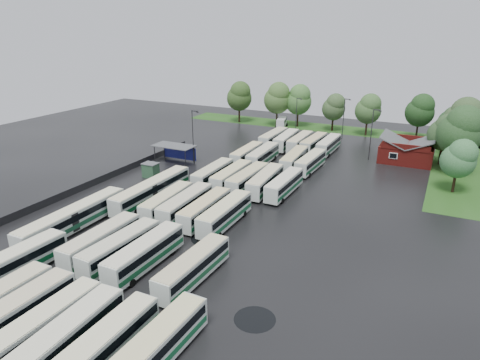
% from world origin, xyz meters
% --- Properties ---
extents(ground, '(160.00, 160.00, 0.00)m').
position_xyz_m(ground, '(0.00, 0.00, 0.00)').
color(ground, black).
rests_on(ground, ground).
extents(brick_building, '(10.07, 8.60, 5.39)m').
position_xyz_m(brick_building, '(24.00, 42.77, 1.87)').
color(brick_building, maroon).
rests_on(brick_building, ground).
extents(wash_shed, '(8.20, 4.20, 3.58)m').
position_xyz_m(wash_shed, '(-17.20, 22.02, 2.99)').
color(wash_shed, '#2D2D30').
rests_on(wash_shed, ground).
extents(utility_hut, '(2.70, 2.20, 2.62)m').
position_xyz_m(utility_hut, '(-16.20, 12.60, 1.32)').
color(utility_hut, '#284D31').
rests_on(utility_hut, ground).
extents(grass_strip_north, '(80.00, 10.00, 0.01)m').
position_xyz_m(grass_strip_north, '(2.00, 64.80, 0.01)').
color(grass_strip_north, '#225016').
rests_on(grass_strip_north, ground).
extents(grass_strip_east, '(10.00, 50.00, 0.01)m').
position_xyz_m(grass_strip_east, '(34.00, 42.80, 0.01)').
color(grass_strip_east, '#225016').
rests_on(grass_strip_east, ground).
extents(west_fence, '(0.10, 50.00, 1.20)m').
position_xyz_m(west_fence, '(-22.20, 8.00, 0.60)').
color(west_fence, '#2D2D30').
rests_on(west_fence, ground).
extents(bus_r0c1, '(2.60, 11.60, 3.22)m').
position_xyz_m(bus_r0c1, '(-1.36, -26.23, 1.77)').
color(bus_r0c1, silver).
rests_on(bus_r0c1, ground).
extents(bus_r0c2, '(2.48, 11.14, 3.10)m').
position_xyz_m(bus_r0c2, '(2.09, -25.91, 1.70)').
color(bus_r0c2, silver).
rests_on(bus_r0c2, ground).
extents(bus_r0c3, '(2.87, 11.58, 3.20)m').
position_xyz_m(bus_r0c3, '(5.04, -26.30, 1.76)').
color(bus_r0c3, silver).
rests_on(bus_r0c3, ground).
extents(bus_r0c4, '(2.44, 11.35, 3.16)m').
position_xyz_m(bus_r0c4, '(8.45, -25.78, 1.74)').
color(bus_r0c4, silver).
rests_on(bus_r0c4, ground).
extents(bus_r1c0, '(2.45, 11.50, 3.20)m').
position_xyz_m(bus_r1c0, '(-4.33, -12.44, 1.76)').
color(bus_r1c0, silver).
rests_on(bus_r1c0, ground).
extents(bus_r1c1, '(2.96, 11.48, 3.17)m').
position_xyz_m(bus_r1c1, '(-1.22, -12.64, 1.74)').
color(bus_r1c1, silver).
rests_on(bus_r1c1, ground).
extents(bus_r1c2, '(2.62, 11.65, 3.23)m').
position_xyz_m(bus_r1c2, '(2.20, -12.55, 1.78)').
color(bus_r1c2, silver).
rests_on(bus_r1c2, ground).
extents(bus_r1c4, '(2.76, 11.34, 3.14)m').
position_xyz_m(bus_r1c4, '(8.54, -12.62, 1.73)').
color(bus_r1c4, silver).
rests_on(bus_r1c4, ground).
extents(bus_r2c0, '(2.93, 11.27, 3.11)m').
position_xyz_m(bus_r2c0, '(-4.33, 0.93, 1.71)').
color(bus_r2c0, silver).
rests_on(bus_r2c0, ground).
extents(bus_r2c1, '(2.77, 11.68, 3.23)m').
position_xyz_m(bus_r2c1, '(-1.36, 1.23, 1.78)').
color(bus_r2c1, silver).
rests_on(bus_r2c1, ground).
extents(bus_r2c2, '(2.51, 11.28, 3.13)m').
position_xyz_m(bus_r2c2, '(1.95, 1.09, 1.72)').
color(bus_r2c2, silver).
rests_on(bus_r2c2, ground).
extents(bus_r2c3, '(2.49, 11.64, 3.24)m').
position_xyz_m(bus_r2c3, '(5.20, 0.87, 1.78)').
color(bus_r2c3, silver).
rests_on(bus_r2c3, ground).
extents(bus_r3c0, '(2.48, 11.20, 3.11)m').
position_xyz_m(bus_r3c0, '(-4.53, 14.74, 1.71)').
color(bus_r3c0, silver).
rests_on(bus_r3c0, ground).
extents(bus_r3c1, '(2.44, 11.39, 3.17)m').
position_xyz_m(bus_r3c1, '(-1.01, 14.94, 1.74)').
color(bus_r3c1, silver).
rests_on(bus_r3c1, ground).
extents(bus_r3c2, '(2.75, 11.60, 3.21)m').
position_xyz_m(bus_r3c2, '(2.07, 14.84, 1.77)').
color(bus_r3c2, silver).
rests_on(bus_r3c2, ground).
extents(bus_r3c3, '(2.99, 11.72, 3.24)m').
position_xyz_m(bus_r3c3, '(5.09, 15.12, 1.78)').
color(bus_r3c3, silver).
rests_on(bus_r3c3, ground).
extents(bus_r3c4, '(2.62, 11.24, 3.11)m').
position_xyz_m(bus_r3c4, '(8.40, 15.10, 1.71)').
color(bus_r3c4, silver).
rests_on(bus_r3c4, ground).
extents(bus_r4c0, '(2.49, 11.13, 3.09)m').
position_xyz_m(bus_r4c0, '(-4.36, 28.14, 1.70)').
color(bus_r4c0, silver).
rests_on(bus_r4c0, ground).
extents(bus_r4c1, '(2.74, 11.69, 3.24)m').
position_xyz_m(bus_r4c1, '(-1.05, 28.37, 1.78)').
color(bus_r4c1, silver).
rests_on(bus_r4c1, ground).
extents(bus_r4c3, '(3.00, 11.58, 3.19)m').
position_xyz_m(bus_r4c3, '(5.34, 28.65, 1.76)').
color(bus_r4c3, silver).
rests_on(bus_r4c3, ground).
extents(bus_r4c4, '(2.79, 11.19, 3.09)m').
position_xyz_m(bus_r4c4, '(8.57, 28.54, 1.70)').
color(bus_r4c4, silver).
rests_on(bus_r4c4, ground).
extents(bus_r5c0, '(2.63, 11.64, 3.23)m').
position_xyz_m(bus_r5c0, '(-4.38, 42.27, 1.78)').
color(bus_r5c0, silver).
rests_on(bus_r5c0, ground).
extents(bus_r5c1, '(2.94, 11.68, 3.23)m').
position_xyz_m(bus_r5c1, '(-1.12, 41.77, 1.77)').
color(bus_r5c1, silver).
rests_on(bus_r5c1, ground).
extents(bus_r5c2, '(2.47, 11.38, 3.17)m').
position_xyz_m(bus_r5c2, '(2.08, 41.78, 1.74)').
color(bus_r5c2, silver).
rests_on(bus_r5c2, ground).
extents(bus_r5c3, '(2.92, 11.32, 3.12)m').
position_xyz_m(bus_r5c3, '(5.12, 42.01, 1.72)').
color(bus_r5c3, silver).
rests_on(bus_r5c3, ground).
extents(bus_r5c4, '(2.62, 11.18, 3.10)m').
position_xyz_m(bus_r5c4, '(8.33, 42.19, 1.70)').
color(bus_r5c4, silver).
rests_on(bus_r5c4, ground).
extents(artic_bus_west_b, '(2.51, 17.29, 3.21)m').
position_xyz_m(artic_bus_west_b, '(-9.21, 3.84, 1.78)').
color(artic_bus_west_b, silver).
rests_on(artic_bus_west_b, ground).
extents(artic_bus_west_c, '(2.72, 17.51, 3.24)m').
position_xyz_m(artic_bus_west_c, '(-12.11, -9.23, 1.80)').
color(artic_bus_west_c, silver).
rests_on(artic_bus_west_c, ground).
extents(minibus, '(3.26, 5.96, 2.46)m').
position_xyz_m(minibus, '(-9.44, 60.71, 1.37)').
color(minibus, white).
rests_on(minibus, ground).
extents(tree_north_0, '(6.94, 6.94, 11.50)m').
position_xyz_m(tree_north_0, '(-22.32, 61.36, 7.40)').
color(tree_north_0, '#302214').
rests_on(tree_north_0, ground).
extents(tree_north_1, '(7.18, 7.18, 11.89)m').
position_xyz_m(tree_north_1, '(-11.07, 61.52, 7.65)').
color(tree_north_1, '#33261A').
rests_on(tree_north_1, ground).
extents(tree_north_2, '(6.89, 6.89, 11.41)m').
position_xyz_m(tree_north_2, '(-5.77, 63.37, 7.34)').
color(tree_north_2, black).
rests_on(tree_north_2, ground).
extents(tree_north_3, '(5.88, 5.88, 9.74)m').
position_xyz_m(tree_north_3, '(4.01, 62.55, 6.26)').
color(tree_north_3, black).
rests_on(tree_north_3, ground).
extents(tree_north_4, '(6.32, 6.32, 10.46)m').
position_xyz_m(tree_north_4, '(12.81, 61.28, 6.73)').
color(tree_north_4, '#3C261A').
rests_on(tree_north_4, ground).
extents(tree_north_5, '(6.64, 6.64, 11.00)m').
position_xyz_m(tree_north_5, '(24.41, 62.66, 7.08)').
color(tree_north_5, black).
rests_on(tree_north_5, ground).
extents(tree_north_6, '(5.03, 5.03, 8.33)m').
position_xyz_m(tree_north_6, '(32.47, 61.75, 5.36)').
color(tree_north_6, black).
rests_on(tree_north_6, ground).
extents(tree_east_0, '(5.49, 5.49, 9.09)m').
position_xyz_m(tree_east_0, '(33.05, 28.25, 5.84)').
color(tree_east_0, black).
rests_on(tree_east_0, ground).
extents(tree_east_1, '(7.77, 7.77, 12.87)m').
position_xyz_m(tree_east_1, '(32.86, 38.09, 8.28)').
color(tree_east_1, '#341F14').
rests_on(tree_east_1, ground).
extents(tree_east_2, '(6.13, 6.13, 10.15)m').
position_xyz_m(tree_east_2, '(30.39, 43.57, 6.52)').
color(tree_east_2, black).
rests_on(tree_east_2, ground).
extents(tree_east_3, '(7.57, 7.57, 12.55)m').
position_xyz_m(tree_east_3, '(33.25, 50.65, 8.07)').
color(tree_east_3, '#362718').
rests_on(tree_east_3, ground).
extents(tree_east_4, '(5.24, 5.21, 8.63)m').
position_xyz_m(tree_east_4, '(31.17, 62.13, 5.55)').
color(tree_east_4, black).
rests_on(tree_east_4, ground).
extents(lamp_post_ne, '(1.59, 0.31, 10.36)m').
position_xyz_m(lamp_post_ne, '(17.28, 40.59, 6.01)').
color(lamp_post_ne, '#2D2D30').
rests_on(lamp_post_ne, ground).
extents(lamp_post_nw, '(1.61, 0.31, 10.48)m').
position_xyz_m(lamp_post_nw, '(-13.78, 23.48, 6.08)').
color(lamp_post_nw, '#2D2D30').
rests_on(lamp_post_nw, ground).
extents(lamp_post_back_w, '(1.40, 0.27, 9.12)m').
position_xyz_m(lamp_post_back_w, '(-3.15, 54.33, 5.29)').
color(lamp_post_back_w, '#2D2D30').
rests_on(lamp_post_back_w, ground).
extents(lamp_post_back_e, '(1.49, 0.29, 9.69)m').
position_xyz_m(lamp_post_back_e, '(8.31, 55.26, 5.62)').
color(lamp_post_back_e, '#2D2D30').
rests_on(lamp_post_back_e, ground).
extents(puddle_0, '(5.64, 5.64, 0.01)m').
position_xyz_m(puddle_0, '(-3.72, -22.23, 0.00)').
color(puddle_0, black).
rests_on(puddle_0, ground).
extents(puddle_1, '(3.47, 3.47, 0.01)m').
position_xyz_m(puddle_1, '(8.11, -23.96, 0.00)').
color(puddle_1, black).
rests_on(puddle_1, ground).
extents(puddle_2, '(5.83, 5.83, 0.01)m').
position_xyz_m(puddle_2, '(-5.63, 3.62, 0.00)').
color(puddle_2, black).
rests_on(puddle_2, ground).
extents(puddle_3, '(4.51, 4.51, 0.01)m').
position_xyz_m(puddle_3, '(5.06, -3.45, 0.00)').
color(puddle_3, black).
rests_on(puddle_3, ground).
extents(puddle_4, '(3.96, 3.96, 0.01)m').
position_xyz_m(puddle_4, '(16.99, -15.44, 0.00)').
color(puddle_4, black).
rests_on(puddle_4, ground).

